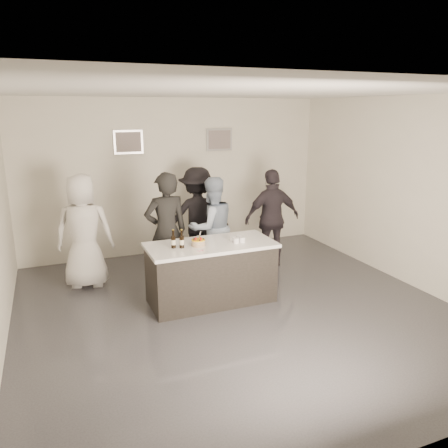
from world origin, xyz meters
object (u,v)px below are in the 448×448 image
(beer_bottle_a, at_px, (173,239))
(person_guest_left, at_px, (84,231))
(beer_bottle_b, at_px, (182,239))
(person_main_blue, at_px, (212,228))
(cake, at_px, (198,243))
(person_guest_back, at_px, (198,217))
(person_guest_right, at_px, (272,218))
(bar_counter, at_px, (211,273))
(person_main_black, at_px, (166,232))

(beer_bottle_a, relative_size, person_guest_left, 0.14)
(beer_bottle_b, height_order, person_main_blue, person_main_blue)
(cake, bearing_deg, person_guest_left, 137.07)
(person_guest_back, bearing_deg, person_guest_right, 170.66)
(beer_bottle_a, relative_size, person_guest_right, 0.15)
(beer_bottle_b, bearing_deg, person_guest_right, 28.46)
(person_main_blue, xyz_separation_m, person_guest_left, (-2.03, 0.35, 0.06))
(person_main_blue, distance_m, person_guest_left, 2.06)
(person_main_blue, height_order, person_guest_right, person_guest_right)
(bar_counter, xyz_separation_m, person_guest_left, (-1.65, 1.32, 0.47))
(person_guest_right, bearing_deg, person_guest_back, -23.06)
(person_main_blue, xyz_separation_m, person_guest_back, (-0.02, 0.67, 0.04))
(person_main_blue, height_order, person_guest_left, person_guest_left)
(cake, relative_size, person_main_blue, 0.11)
(cake, height_order, beer_bottle_a, beer_bottle_a)
(beer_bottle_b, bearing_deg, bar_counter, 5.29)
(cake, distance_m, person_guest_right, 2.08)
(beer_bottle_b, distance_m, person_guest_right, 2.30)
(beer_bottle_b, relative_size, person_guest_left, 0.14)
(beer_bottle_b, xyz_separation_m, person_guest_right, (2.02, 1.09, -0.14))
(person_guest_right, height_order, person_guest_back, person_guest_back)
(beer_bottle_a, xyz_separation_m, person_guest_right, (2.13, 1.05, -0.14))
(person_main_black, relative_size, person_main_blue, 1.09)
(beer_bottle_b, relative_size, person_main_blue, 0.15)
(person_main_blue, bearing_deg, beer_bottle_a, 38.17)
(person_guest_right, xyz_separation_m, person_guest_back, (-1.21, 0.58, 0.01))
(bar_counter, distance_m, person_main_blue, 1.11)
(beer_bottle_a, height_order, person_guest_left, person_guest_left)
(beer_bottle_b, xyz_separation_m, person_main_black, (-0.02, 0.76, -0.09))
(person_main_black, height_order, person_guest_right, person_main_black)
(cake, height_order, person_guest_left, person_guest_left)
(beer_bottle_a, bearing_deg, person_guest_right, 26.33)
(cake, bearing_deg, person_guest_right, 31.49)
(person_main_blue, bearing_deg, bar_counter, 60.95)
(person_guest_right, bearing_deg, cake, 34.17)
(bar_counter, distance_m, beer_bottle_b, 0.74)
(bar_counter, bearing_deg, person_guest_back, 77.71)
(cake, distance_m, person_main_blue, 1.16)
(cake, bearing_deg, person_main_black, 109.86)
(person_guest_left, bearing_deg, person_guest_right, -170.33)
(person_main_black, xyz_separation_m, person_guest_right, (2.04, 0.34, -0.05))
(person_guest_back, bearing_deg, beer_bottle_b, 80.73)
(person_main_black, distance_m, person_main_blue, 0.89)
(beer_bottle_b, xyz_separation_m, person_guest_left, (-1.20, 1.36, -0.11))
(person_main_black, height_order, person_guest_left, person_main_black)
(bar_counter, distance_m, person_guest_left, 2.16)
(beer_bottle_a, distance_m, person_guest_back, 1.88)
(beer_bottle_a, height_order, person_main_blue, person_main_blue)
(person_guest_back, bearing_deg, person_guest_left, 25.49)
(beer_bottle_a, xyz_separation_m, person_main_black, (0.09, 0.72, -0.09))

